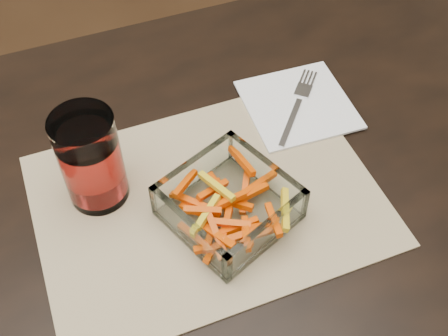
{
  "coord_description": "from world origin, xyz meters",
  "views": [
    {
      "loc": [
        -0.07,
        -0.37,
        1.36
      ],
      "look_at": [
        0.1,
        0.06,
        0.78
      ],
      "focal_mm": 45.0,
      "sensor_mm": 36.0,
      "label": 1
    }
  ],
  "objects": [
    {
      "name": "dining_table",
      "position": [
        0.0,
        0.0,
        0.66
      ],
      "size": [
        1.6,
        0.9,
        0.75
      ],
      "color": "black",
      "rests_on": "ground"
    },
    {
      "name": "glass_bowl",
      "position": [
        0.08,
        0.01,
        0.78
      ],
      "size": [
        0.19,
        0.19,
        0.06
      ],
      "rotation": [
        0.0,
        0.0,
        0.38
      ],
      "color": "white",
      "rests_on": "placemat"
    },
    {
      "name": "napkin",
      "position": [
        0.26,
        0.16,
        0.76
      ],
      "size": [
        0.16,
        0.16,
        0.0
      ],
      "primitive_type": "cube",
      "rotation": [
        0.0,
        0.0,
        -0.05
      ],
      "color": "white",
      "rests_on": "placemat"
    },
    {
      "name": "fork",
      "position": [
        0.26,
        0.16,
        0.76
      ],
      "size": [
        0.12,
        0.14,
        0.0
      ],
      "rotation": [
        0.0,
        0.0,
        -0.72
      ],
      "color": "silver",
      "rests_on": "napkin"
    },
    {
      "name": "placemat",
      "position": [
        0.07,
        0.04,
        0.75
      ],
      "size": [
        0.45,
        0.33,
        0.0
      ],
      "primitive_type": "cube",
      "rotation": [
        0.0,
        0.0,
        -0.0
      ],
      "color": "tan",
      "rests_on": "dining_table"
    },
    {
      "name": "tumbler",
      "position": [
        -0.07,
        0.11,
        0.82
      ],
      "size": [
        0.08,
        0.08,
        0.14
      ],
      "color": "white",
      "rests_on": "placemat"
    }
  ]
}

